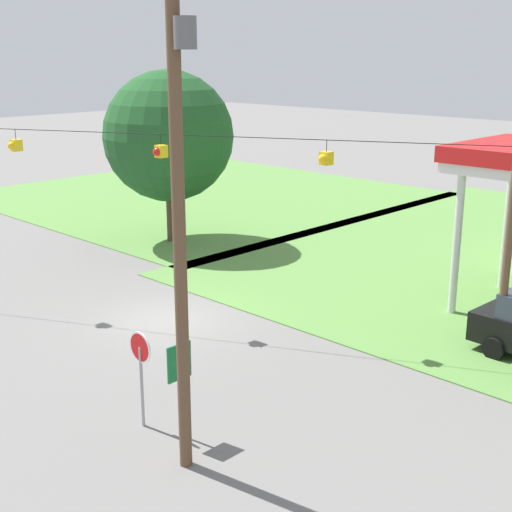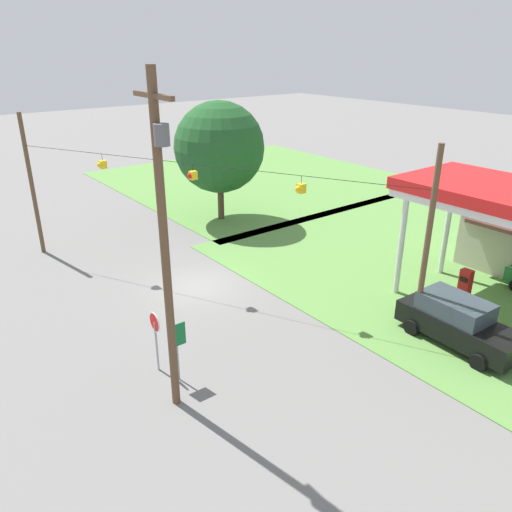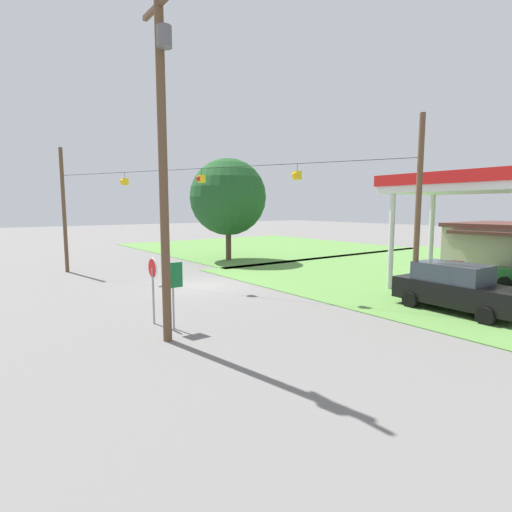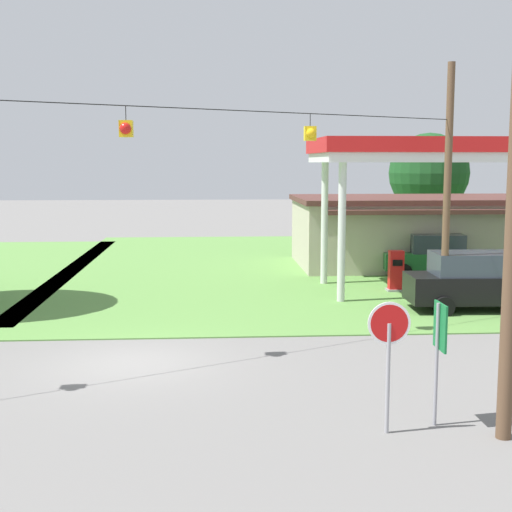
{
  "view_description": "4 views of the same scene",
  "coord_description": "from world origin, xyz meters",
  "px_view_note": "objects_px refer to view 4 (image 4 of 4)",
  "views": [
    {
      "loc": [
        18.34,
        -14.47,
        8.92
      ],
      "look_at": [
        2.41,
        1.95,
        2.39
      ],
      "focal_mm": 50.0,
      "sensor_mm": 36.0,
      "label": 1
    },
    {
      "loc": [
        20.25,
        -11.81,
        11.55
      ],
      "look_at": [
        2.09,
        2.16,
        1.82
      ],
      "focal_mm": 35.0,
      "sensor_mm": 36.0,
      "label": 2
    },
    {
      "loc": [
        19.22,
        -10.64,
        4.34
      ],
      "look_at": [
        2.14,
        2.06,
        1.72
      ],
      "focal_mm": 28.0,
      "sensor_mm": 36.0,
      "label": 3
    },
    {
      "loc": [
        2.0,
        -17.66,
        5.03
      ],
      "look_at": [
        3.36,
        3.17,
        2.29
      ],
      "focal_mm": 50.0,
      "sensor_mm": 36.0,
      "label": 4
    }
  ],
  "objects_px": {
    "stop_sign_roadside": "(389,338)",
    "route_sign": "(439,339)",
    "car_at_pumps_rear": "(432,255)",
    "tree_behind_station": "(429,173)",
    "fuel_pump_far": "(486,271)",
    "fuel_pump_near": "(396,272)",
    "car_at_pumps_front": "(480,281)",
    "gas_station_store": "(432,231)",
    "gas_station_canopy": "(445,153)"
  },
  "relations": [
    {
      "from": "stop_sign_roadside",
      "to": "route_sign",
      "type": "height_order",
      "value": "stop_sign_roadside"
    },
    {
      "from": "car_at_pumps_rear",
      "to": "tree_behind_station",
      "type": "distance_m",
      "value": 11.84
    },
    {
      "from": "fuel_pump_far",
      "to": "tree_behind_station",
      "type": "distance_m",
      "value": 15.23
    },
    {
      "from": "car_at_pumps_rear",
      "to": "tree_behind_station",
      "type": "height_order",
      "value": "tree_behind_station"
    },
    {
      "from": "fuel_pump_near",
      "to": "car_at_pumps_rear",
      "type": "relative_size",
      "value": 0.38
    },
    {
      "from": "car_at_pumps_rear",
      "to": "car_at_pumps_front",
      "type": "bearing_deg",
      "value": 89.88
    },
    {
      "from": "gas_station_store",
      "to": "car_at_pumps_rear",
      "type": "bearing_deg",
      "value": -107.43
    },
    {
      "from": "fuel_pump_far",
      "to": "fuel_pump_near",
      "type": "bearing_deg",
      "value": 180.0
    },
    {
      "from": "stop_sign_roadside",
      "to": "route_sign",
      "type": "relative_size",
      "value": 1.04
    },
    {
      "from": "car_at_pumps_front",
      "to": "tree_behind_station",
      "type": "bearing_deg",
      "value": 80.25
    },
    {
      "from": "gas_station_canopy",
      "to": "car_at_pumps_front",
      "type": "distance_m",
      "value": 5.77
    },
    {
      "from": "gas_station_canopy",
      "to": "stop_sign_roadside",
      "type": "relative_size",
      "value": 4.03
    },
    {
      "from": "gas_station_canopy",
      "to": "tree_behind_station",
      "type": "distance_m",
      "value": 15.19
    },
    {
      "from": "gas_station_store",
      "to": "car_at_pumps_front",
      "type": "bearing_deg",
      "value": -99.05
    },
    {
      "from": "car_at_pumps_front",
      "to": "route_sign",
      "type": "distance_m",
      "value": 11.47
    },
    {
      "from": "gas_station_store",
      "to": "car_at_pumps_front",
      "type": "height_order",
      "value": "gas_station_store"
    },
    {
      "from": "car_at_pumps_rear",
      "to": "route_sign",
      "type": "height_order",
      "value": "route_sign"
    },
    {
      "from": "fuel_pump_near",
      "to": "stop_sign_roadside",
      "type": "distance_m",
      "value": 15.03
    },
    {
      "from": "fuel_pump_near",
      "to": "car_at_pumps_front",
      "type": "bearing_deg",
      "value": -63.03
    },
    {
      "from": "gas_station_store",
      "to": "fuel_pump_far",
      "type": "relative_size",
      "value": 8.19
    },
    {
      "from": "car_at_pumps_rear",
      "to": "stop_sign_roadside",
      "type": "bearing_deg",
      "value": 75.31
    },
    {
      "from": "gas_station_canopy",
      "to": "fuel_pump_near",
      "type": "relative_size",
      "value": 6.18
    },
    {
      "from": "gas_station_canopy",
      "to": "route_sign",
      "type": "height_order",
      "value": "gas_station_canopy"
    },
    {
      "from": "stop_sign_roadside",
      "to": "gas_station_canopy",
      "type": "bearing_deg",
      "value": -111.78
    },
    {
      "from": "fuel_pump_near",
      "to": "stop_sign_roadside",
      "type": "relative_size",
      "value": 0.65
    },
    {
      "from": "gas_station_store",
      "to": "stop_sign_roadside",
      "type": "bearing_deg",
      "value": -109.5
    },
    {
      "from": "tree_behind_station",
      "to": "car_at_pumps_rear",
      "type": "bearing_deg",
      "value": -106.15
    },
    {
      "from": "stop_sign_roadside",
      "to": "fuel_pump_near",
      "type": "bearing_deg",
      "value": -105.37
    },
    {
      "from": "car_at_pumps_front",
      "to": "stop_sign_roadside",
      "type": "bearing_deg",
      "value": -116.72
    },
    {
      "from": "car_at_pumps_front",
      "to": "car_at_pumps_rear",
      "type": "distance_m",
      "value": 7.54
    },
    {
      "from": "gas_station_canopy",
      "to": "car_at_pumps_rear",
      "type": "bearing_deg",
      "value": 77.95
    },
    {
      "from": "fuel_pump_near",
      "to": "route_sign",
      "type": "height_order",
      "value": "route_sign"
    },
    {
      "from": "car_at_pumps_front",
      "to": "stop_sign_roadside",
      "type": "distance_m",
      "value": 12.24
    },
    {
      "from": "fuel_pump_near",
      "to": "fuel_pump_far",
      "type": "height_order",
      "value": "same"
    },
    {
      "from": "gas_station_store",
      "to": "route_sign",
      "type": "xyz_separation_m",
      "value": [
        -6.54,
        -21.12,
        0.01
      ]
    },
    {
      "from": "car_at_pumps_front",
      "to": "tree_behind_station",
      "type": "relative_size",
      "value": 0.76
    },
    {
      "from": "gas_station_canopy",
      "to": "route_sign",
      "type": "xyz_separation_m",
      "value": [
        -4.72,
        -14.14,
        -3.69
      ]
    },
    {
      "from": "car_at_pumps_front",
      "to": "tree_behind_station",
      "type": "xyz_separation_m",
      "value": [
        3.85,
        18.39,
        3.38
      ]
    },
    {
      "from": "fuel_pump_far",
      "to": "gas_station_store",
      "type": "bearing_deg",
      "value": 89.91
    },
    {
      "from": "route_sign",
      "to": "car_at_pumps_rear",
      "type": "bearing_deg",
      "value": 72.84
    },
    {
      "from": "fuel_pump_far",
      "to": "stop_sign_roadside",
      "type": "bearing_deg",
      "value": -117.67
    },
    {
      "from": "fuel_pump_near",
      "to": "car_at_pumps_front",
      "type": "xyz_separation_m",
      "value": [
        1.91,
        -3.75,
        0.25
      ]
    },
    {
      "from": "gas_station_store",
      "to": "car_at_pumps_front",
      "type": "relative_size",
      "value": 2.6
    },
    {
      "from": "gas_station_canopy",
      "to": "gas_station_store",
      "type": "xyz_separation_m",
      "value": [
        1.82,
        6.98,
        -3.7
      ]
    },
    {
      "from": "tree_behind_station",
      "to": "stop_sign_roadside",
      "type": "bearing_deg",
      "value": -108.49
    },
    {
      "from": "gas_station_canopy",
      "to": "fuel_pump_near",
      "type": "bearing_deg",
      "value": -179.95
    },
    {
      "from": "tree_behind_station",
      "to": "fuel_pump_far",
      "type": "bearing_deg",
      "value": -98.35
    },
    {
      "from": "gas_station_store",
      "to": "car_at_pumps_rear",
      "type": "height_order",
      "value": "gas_station_store"
    },
    {
      "from": "fuel_pump_near",
      "to": "car_at_pumps_front",
      "type": "distance_m",
      "value": 4.22
    },
    {
      "from": "car_at_pumps_front",
      "to": "gas_station_canopy",
      "type": "bearing_deg",
      "value": 93.68
    }
  ]
}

